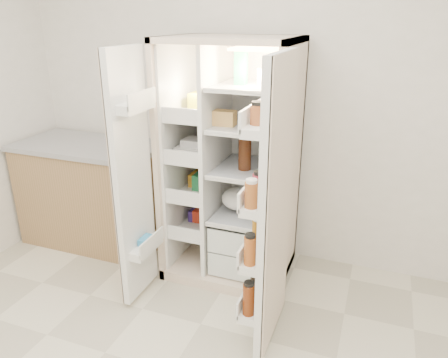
% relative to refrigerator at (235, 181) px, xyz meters
% --- Properties ---
extents(wall_back, '(4.00, 0.02, 2.70)m').
position_rel_refrigerator_xyz_m(wall_back, '(0.03, 0.35, 0.61)').
color(wall_back, white).
rests_on(wall_back, floor).
extents(refrigerator, '(0.92, 0.70, 1.80)m').
position_rel_refrigerator_xyz_m(refrigerator, '(0.00, 0.00, 0.00)').
color(refrigerator, beige).
rests_on(refrigerator, floor).
extents(freezer_door, '(0.15, 0.40, 1.72)m').
position_rel_refrigerator_xyz_m(freezer_door, '(-0.51, -0.60, 0.15)').
color(freezer_door, white).
rests_on(freezer_door, floor).
extents(fridge_door, '(0.17, 0.58, 1.72)m').
position_rel_refrigerator_xyz_m(fridge_door, '(0.47, -0.70, 0.13)').
color(fridge_door, white).
rests_on(fridge_door, floor).
extents(kitchen_counter, '(1.26, 0.67, 0.91)m').
position_rel_refrigerator_xyz_m(kitchen_counter, '(-1.32, -0.02, -0.29)').
color(kitchen_counter, '#98724C').
rests_on(kitchen_counter, floor).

